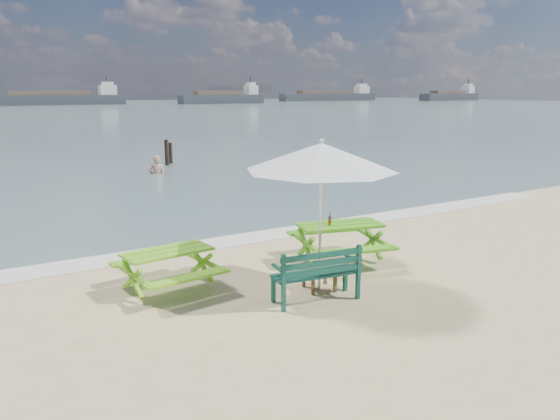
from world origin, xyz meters
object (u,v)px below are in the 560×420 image
picnic_table_left (168,271)px  picnic_table_right (340,244)px  side_table (319,280)px  beer_bottle (330,221)px  park_bench (316,284)px  swimmer (157,177)px  patio_umbrella (321,157)px

picnic_table_left → picnic_table_right: picnic_table_right is taller
picnic_table_left → picnic_table_right: 3.52m
picnic_table_right → side_table: bearing=-139.8°
beer_bottle → park_bench: bearing=-132.7°
swimmer → picnic_table_right: bearing=-93.3°
park_bench → beer_bottle: beer_bottle is taller
side_table → beer_bottle: 1.64m
side_table → swimmer: size_ratio=0.33×
picnic_table_left → patio_umbrella: patio_umbrella is taller
picnic_table_right → park_bench: 2.17m
beer_bottle → swimmer: (1.01, 13.37, -1.04)m
park_bench → swimmer: park_bench is taller
picnic_table_left → park_bench: park_bench is taller
picnic_table_left → patio_umbrella: bearing=-31.1°
picnic_table_left → swimmer: bearing=71.9°
swimmer → picnic_table_left: bearing=-108.1°
picnic_table_left → side_table: bearing=-31.1°
beer_bottle → swimmer: beer_bottle is taller
side_table → swimmer: 14.60m
picnic_table_left → swimmer: 13.79m
picnic_table_right → side_table: size_ratio=3.59×
park_bench → beer_bottle: bearing=47.3°
picnic_table_left → swimmer: (4.28, 13.10, -0.51)m
park_bench → side_table: size_ratio=2.47×
picnic_table_right → park_bench: park_bench is taller
park_bench → patio_umbrella: size_ratio=0.49×
side_table → picnic_table_left: bearing=148.9°
side_table → beer_bottle: bearing=47.0°
picnic_table_left → picnic_table_right: (3.51, -0.29, 0.04)m
park_bench → side_table: park_bench is taller
picnic_table_left → side_table: 2.63m
picnic_table_left → picnic_table_right: bearing=-4.8°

